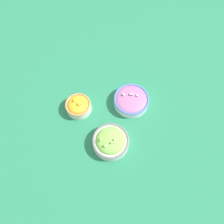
% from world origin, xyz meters
% --- Properties ---
extents(ground_plane, '(3.00, 3.00, 0.00)m').
position_xyz_m(ground_plane, '(0.00, 0.00, 0.00)').
color(ground_plane, '#23704C').
extents(bowl_lettuce, '(0.17, 0.17, 0.08)m').
position_xyz_m(bowl_lettuce, '(0.14, -0.05, 0.03)').
color(bowl_lettuce, white).
rests_on(bowl_lettuce, ground_plane).
extents(bowl_squash, '(0.13, 0.13, 0.07)m').
position_xyz_m(bowl_squash, '(-0.09, -0.15, 0.03)').
color(bowl_squash, silver).
rests_on(bowl_squash, ground_plane).
extents(bowl_red_onion, '(0.18, 0.18, 0.06)m').
position_xyz_m(bowl_red_onion, '(-0.03, 0.11, 0.03)').
color(bowl_red_onion, silver).
rests_on(bowl_red_onion, ground_plane).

